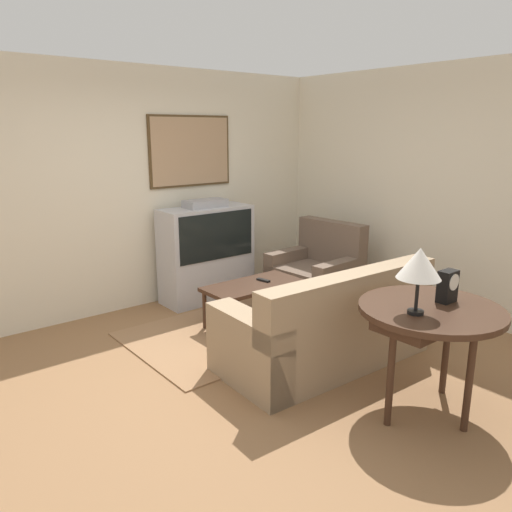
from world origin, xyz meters
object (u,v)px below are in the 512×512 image
object	(u,v)px
coffee_table	(253,288)
console_table	(431,317)
tv	(207,253)
mantel_clock	(448,286)
couch	(327,328)
table_lamp	(419,264)
armchair	(317,276)

from	to	relation	value
coffee_table	console_table	xyz separation A→B (m)	(-0.09, -2.11, 0.34)
tv	mantel_clock	xyz separation A→B (m)	(0.00, -3.11, 0.35)
couch	mantel_clock	bearing A→B (deg)	100.46
couch	coffee_table	world-z (taller)	couch
coffee_table	table_lamp	world-z (taller)	table_lamp
tv	couch	size ratio (longest dim) A/B	0.64
table_lamp	mantel_clock	world-z (taller)	table_lamp
armchair	mantel_clock	xyz separation A→B (m)	(-0.99, -2.23, 0.62)
tv	armchair	world-z (taller)	tv
console_table	table_lamp	world-z (taller)	table_lamp
couch	armchair	xyz separation A→B (m)	(1.13, 1.22, -0.01)
tv	console_table	world-z (taller)	tv
armchair	table_lamp	xyz separation A→B (m)	(-1.37, -2.23, 0.85)
couch	console_table	size ratio (longest dim) A/B	1.90
coffee_table	console_table	world-z (taller)	console_table
couch	armchair	bearing A→B (deg)	-130.15
couch	armchair	world-z (taller)	armchair
couch	mantel_clock	world-z (taller)	mantel_clock
coffee_table	table_lamp	distance (m)	2.26
couch	mantel_clock	size ratio (longest dim) A/B	8.20
console_table	mantel_clock	distance (m)	0.26
couch	console_table	world-z (taller)	couch
coffee_table	mantel_clock	world-z (taller)	mantel_clock
armchair	table_lamp	distance (m)	2.75
tv	table_lamp	world-z (taller)	table_lamp
tv	mantel_clock	world-z (taller)	tv
console_table	mantel_clock	size ratio (longest dim) A/B	4.30
coffee_table	armchair	bearing A→B (deg)	6.32
console_table	armchair	bearing A→B (deg)	62.37
tv	console_table	distance (m)	3.11
tv	armchair	size ratio (longest dim) A/B	1.25
tv	couch	distance (m)	2.12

